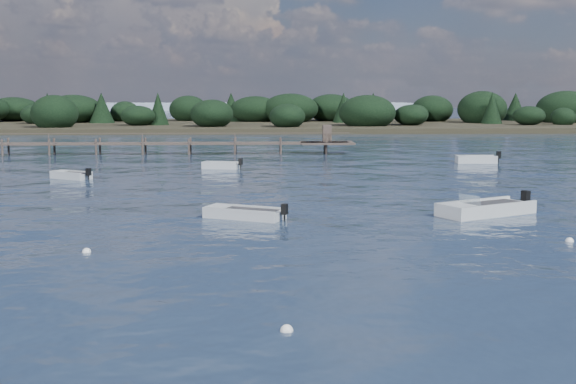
{
  "coord_description": "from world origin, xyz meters",
  "views": [
    {
      "loc": [
        -2.54,
        -19.94,
        5.65
      ],
      "look_at": [
        -1.12,
        14.0,
        1.0
      ],
      "focal_mm": 45.0,
      "sensor_mm": 36.0,
      "label": 1
    }
  ],
  "objects_px": {
    "tender_far_white": "(221,167)",
    "tender_far_grey": "(71,177)",
    "tender_far_grey_b": "(476,161)",
    "jetty": "(52,144)",
    "dinghy_mid_grey": "(244,215)",
    "dinghy_mid_white_b": "(486,211)"
  },
  "relations": [
    {
      "from": "tender_far_white",
      "to": "tender_far_grey",
      "type": "height_order",
      "value": "tender_far_white"
    },
    {
      "from": "tender_far_grey_b",
      "to": "jetty",
      "type": "bearing_deg",
      "value": 165.04
    },
    {
      "from": "tender_far_white",
      "to": "tender_far_grey",
      "type": "bearing_deg",
      "value": -147.75
    },
    {
      "from": "tender_far_white",
      "to": "dinghy_mid_grey",
      "type": "height_order",
      "value": "tender_far_white"
    },
    {
      "from": "tender_far_white",
      "to": "jetty",
      "type": "distance_m",
      "value": 21.26
    },
    {
      "from": "tender_far_grey",
      "to": "dinghy_mid_white_b",
      "type": "height_order",
      "value": "dinghy_mid_white_b"
    },
    {
      "from": "tender_far_grey",
      "to": "dinghy_mid_grey",
      "type": "bearing_deg",
      "value": -53.23
    },
    {
      "from": "jetty",
      "to": "tender_far_grey_b",
      "type": "bearing_deg",
      "value": -14.96
    },
    {
      "from": "dinghy_mid_white_b",
      "to": "jetty",
      "type": "bearing_deg",
      "value": 130.57
    },
    {
      "from": "tender_far_white",
      "to": "tender_far_grey",
      "type": "distance_m",
      "value": 11.44
    },
    {
      "from": "tender_far_white",
      "to": "dinghy_mid_white_b",
      "type": "distance_m",
      "value": 25.3
    },
    {
      "from": "dinghy_mid_white_b",
      "to": "jetty",
      "type": "relative_size",
      "value": 0.08
    },
    {
      "from": "tender_far_grey",
      "to": "tender_far_grey_b",
      "type": "distance_m",
      "value": 31.81
    },
    {
      "from": "dinghy_mid_grey",
      "to": "jetty",
      "type": "height_order",
      "value": "jetty"
    },
    {
      "from": "tender_far_grey",
      "to": "dinghy_mid_white_b",
      "type": "distance_m",
      "value": 27.76
    },
    {
      "from": "dinghy_mid_grey",
      "to": "jetty",
      "type": "relative_size",
      "value": 0.06
    },
    {
      "from": "dinghy_mid_grey",
      "to": "tender_far_grey_b",
      "type": "distance_m",
      "value": 31.5
    },
    {
      "from": "tender_far_grey",
      "to": "dinghy_mid_white_b",
      "type": "bearing_deg",
      "value": -33.49
    },
    {
      "from": "dinghy_mid_grey",
      "to": "tender_far_grey_b",
      "type": "xyz_separation_m",
      "value": [
        18.48,
        25.52,
        0.04
      ]
    },
    {
      "from": "tender_far_white",
      "to": "tender_far_grey_b",
      "type": "height_order",
      "value": "tender_far_grey_b"
    },
    {
      "from": "tender_far_grey",
      "to": "dinghy_mid_grey",
      "type": "distance_m",
      "value": 19.75
    },
    {
      "from": "tender_far_white",
      "to": "jetty",
      "type": "height_order",
      "value": "jetty"
    }
  ]
}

